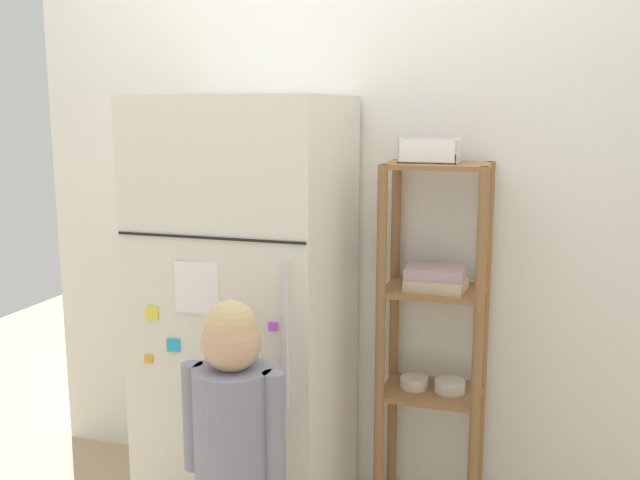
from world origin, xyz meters
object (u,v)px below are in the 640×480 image
object	(u,v)px
pantry_shelf_unit	(434,318)
fruit_bin	(430,152)
refrigerator	(249,314)
child_standing	(234,430)

from	to	relation	value
pantry_shelf_unit	fruit_bin	world-z (taller)	fruit_bin
pantry_shelf_unit	refrigerator	bearing A→B (deg)	-165.21
child_standing	pantry_shelf_unit	bearing A→B (deg)	56.55
child_standing	fruit_bin	distance (m)	1.16
refrigerator	pantry_shelf_unit	size ratio (longest dim) A/B	1.17
refrigerator	pantry_shelf_unit	distance (m)	0.68
child_standing	pantry_shelf_unit	world-z (taller)	pantry_shelf_unit
refrigerator	child_standing	size ratio (longest dim) A/B	1.58
refrigerator	pantry_shelf_unit	xyz separation A→B (m)	(0.65, 0.17, -0.01)
refrigerator	child_standing	distance (m)	0.61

